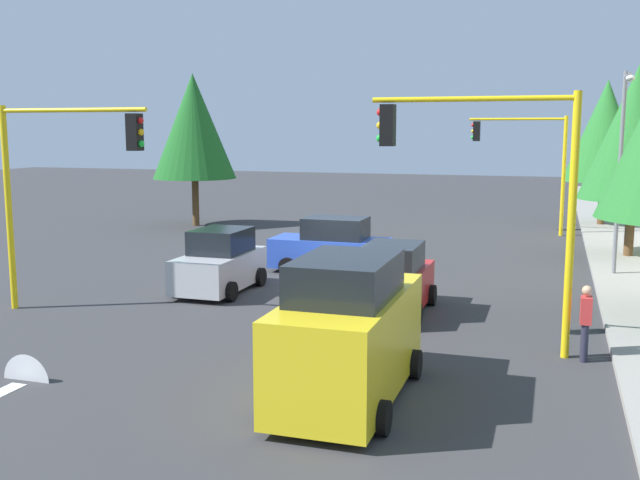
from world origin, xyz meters
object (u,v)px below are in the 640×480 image
(traffic_signal_near_left, at_px, (491,171))
(tree_roadside_mid, at_px, (636,133))
(car_silver, at_px, (220,263))
(traffic_signal_far_left, at_px, (525,151))
(delivery_van_yellow, at_px, (349,333))
(street_lamp_curbside, at_px, (622,152))
(car_blue, at_px, (331,247))
(pedestrian_crossing, at_px, (585,321))
(tree_roadside_far, at_px, (606,131))
(traffic_signal_near_right, at_px, (60,167))
(tree_opposite_side, at_px, (194,126))
(car_red, at_px, (393,282))

(traffic_signal_near_left, relative_size, tree_roadside_mid, 0.78)
(traffic_signal_near_left, distance_m, car_silver, 9.97)
(traffic_signal_far_left, relative_size, delivery_van_yellow, 1.19)
(street_lamp_curbside, bearing_deg, car_blue, -80.50)
(car_silver, relative_size, pedestrian_crossing, 2.18)
(street_lamp_curbside, bearing_deg, tree_roadside_far, 178.81)
(traffic_signal_near_right, height_order, delivery_van_yellow, traffic_signal_near_right)
(street_lamp_curbside, xyz_separation_m, pedestrian_crossing, (9.73, -1.30, -3.44))
(traffic_signal_far_left, height_order, pedestrian_crossing, traffic_signal_far_left)
(delivery_van_yellow, relative_size, pedestrian_crossing, 2.82)
(traffic_signal_near_left, relative_size, car_silver, 1.59)
(traffic_signal_far_left, xyz_separation_m, delivery_van_yellow, (23.94, -2.17, -2.76))
(tree_roadside_far, xyz_separation_m, tree_opposite_side, (6.00, -20.50, 0.24))
(delivery_van_yellow, relative_size, car_blue, 1.15)
(traffic_signal_near_right, relative_size, car_blue, 1.37)
(traffic_signal_far_left, distance_m, car_red, 17.72)
(car_blue, bearing_deg, delivery_van_yellow, 18.36)
(delivery_van_yellow, bearing_deg, street_lamp_curbside, 157.33)
(car_red, xyz_separation_m, car_silver, (-1.08, -5.82, 0.00))
(traffic_signal_far_left, distance_m, car_blue, 13.84)
(tree_opposite_side, bearing_deg, pedestrian_crossing, 46.21)
(tree_roadside_far, bearing_deg, pedestrian_crossing, -3.80)
(pedestrian_crossing, bearing_deg, delivery_van_yellow, -48.72)
(tree_roadside_far, xyz_separation_m, car_silver, (20.14, -12.36, -4.10))
(car_blue, bearing_deg, pedestrian_crossing, 45.72)
(car_red, height_order, pedestrian_crossing, car_red)
(traffic_signal_near_right, relative_size, car_red, 1.47)
(tree_roadside_mid, bearing_deg, traffic_signal_far_left, -144.40)
(street_lamp_curbside, distance_m, delivery_van_yellow, 15.01)
(tree_opposite_side, height_order, car_silver, tree_opposite_side)
(car_silver, bearing_deg, tree_roadside_mid, 128.26)
(tree_roadside_far, xyz_separation_m, car_blue, (16.00, -9.93, -4.09))
(car_silver, bearing_deg, tree_roadside_far, 148.46)
(traffic_signal_near_left, height_order, traffic_signal_far_left, traffic_signal_near_left)
(traffic_signal_far_left, relative_size, tree_roadside_far, 0.75)
(car_blue, bearing_deg, traffic_signal_near_right, -33.43)
(delivery_van_yellow, bearing_deg, tree_roadside_far, 167.95)
(traffic_signal_near_right, height_order, traffic_signal_near_left, traffic_signal_near_left)
(street_lamp_curbside, distance_m, tree_opposite_side, 21.89)
(tree_roadside_far, bearing_deg, street_lamp_curbside, -1.19)
(tree_roadside_mid, relative_size, delivery_van_yellow, 1.57)
(car_silver, bearing_deg, pedestrian_crossing, 69.72)
(street_lamp_curbside, relative_size, pedestrian_crossing, 4.12)
(tree_roadside_far, distance_m, delivery_van_yellow, 28.81)
(tree_roadside_far, distance_m, tree_opposite_side, 21.36)
(traffic_signal_near_left, xyz_separation_m, car_red, (-2.77, -2.77, -3.27))
(tree_roadside_mid, bearing_deg, car_blue, -60.08)
(tree_roadside_far, bearing_deg, car_blue, -31.82)
(tree_opposite_side, distance_m, car_red, 21.11)
(delivery_van_yellow, xyz_separation_m, pedestrian_crossing, (-3.83, 4.36, -0.37))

